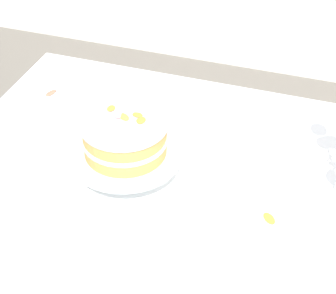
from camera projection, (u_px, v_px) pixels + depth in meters
The scene contains 6 objects.
dining_table at pixel (190, 218), 1.45m from camera, with size 1.40×1.00×0.74m.
linen_napkin at pixel (128, 179), 1.43m from camera, with size 0.32×0.32×0.00m, color white.
cake_stand at pixel (126, 156), 1.38m from camera, with size 0.29×0.29×0.10m.
layer_cake at pixel (125, 134), 1.33m from camera, with size 0.22×0.22×0.11m.
loose_petal_0 at pixel (51, 93), 1.74m from camera, with size 0.04×0.02×0.01m, color #E56B51.
loose_petal_1 at pixel (269, 218), 1.32m from camera, with size 0.04×0.02×0.00m, color orange.
Camera 1 is at (0.26, -1.00, 1.71)m, focal length 57.98 mm.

